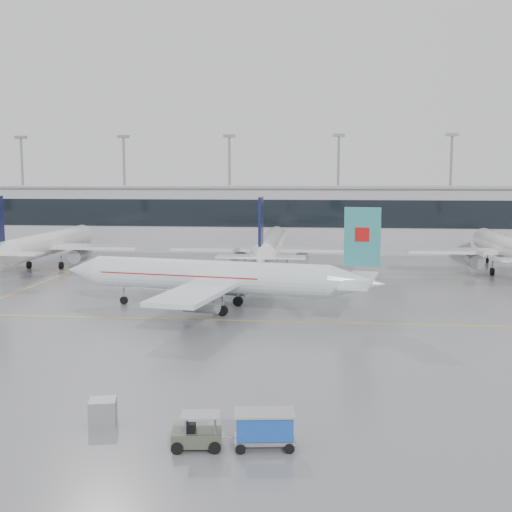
# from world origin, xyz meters

# --- Properties ---
(ground) EXTENTS (320.00, 320.00, 0.00)m
(ground) POSITION_xyz_m (0.00, 0.00, 0.00)
(ground) COLOR slate
(ground) RESTS_ON ground
(taxi_line_main) EXTENTS (120.00, 0.25, 0.01)m
(taxi_line_main) POSITION_xyz_m (0.00, 0.00, 0.01)
(taxi_line_main) COLOR gold
(taxi_line_main) RESTS_ON ground
(taxi_line_north) EXTENTS (120.00, 0.25, 0.01)m
(taxi_line_north) POSITION_xyz_m (0.00, 30.00, 0.01)
(taxi_line_north) COLOR gold
(taxi_line_north) RESTS_ON ground
(taxi_line_cross) EXTENTS (0.25, 60.00, 0.01)m
(taxi_line_cross) POSITION_xyz_m (-30.00, 15.00, 0.01)
(taxi_line_cross) COLOR gold
(taxi_line_cross) RESTS_ON ground
(terminal) EXTENTS (180.00, 15.00, 12.00)m
(terminal) POSITION_xyz_m (0.00, 62.00, 6.00)
(terminal) COLOR #A6A6AA
(terminal) RESTS_ON ground
(terminal_glass) EXTENTS (180.00, 0.20, 5.00)m
(terminal_glass) POSITION_xyz_m (0.00, 54.45, 7.50)
(terminal_glass) COLOR black
(terminal_glass) RESTS_ON ground
(terminal_roof) EXTENTS (182.00, 16.00, 0.40)m
(terminal_roof) POSITION_xyz_m (0.00, 62.00, 12.20)
(terminal_roof) COLOR gray
(terminal_roof) RESTS_ON ground
(light_masts) EXTENTS (156.40, 1.00, 22.60)m
(light_masts) POSITION_xyz_m (0.00, 68.00, 13.34)
(light_masts) COLOR gray
(light_masts) RESTS_ON ground
(air_canada_jet) EXTENTS (35.95, 28.95, 11.27)m
(air_canada_jet) POSITION_xyz_m (-3.17, 4.68, 3.57)
(air_canada_jet) COLOR silver
(air_canada_jet) RESTS_ON ground
(parked_jet_b) EXTENTS (29.64, 36.96, 11.72)m
(parked_jet_b) POSITION_xyz_m (-35.00, 33.69, 3.71)
(parked_jet_b) COLOR white
(parked_jet_b) RESTS_ON ground
(parked_jet_c) EXTENTS (29.64, 36.96, 11.72)m
(parked_jet_c) POSITION_xyz_m (-0.00, 33.69, 3.71)
(parked_jet_c) COLOR white
(parked_jet_c) RESTS_ON ground
(parked_jet_d) EXTENTS (29.64, 36.96, 11.72)m
(parked_jet_d) POSITION_xyz_m (35.00, 33.69, 3.71)
(parked_jet_d) COLOR white
(parked_jet_d) RESTS_ON ground
(baggage_tug) EXTENTS (3.99, 1.95, 1.90)m
(baggage_tug) POSITION_xyz_m (1.04, -30.23, 0.67)
(baggage_tug) COLOR #42483A
(baggage_tug) RESTS_ON ground
(baggage_cart) EXTENTS (3.39, 2.17, 1.97)m
(baggage_cart) POSITION_xyz_m (4.61, -29.76, 1.15)
(baggage_cart) COLOR gray
(baggage_cart) RESTS_ON ground
(gse_unit) EXTENTS (1.79, 1.71, 1.52)m
(gse_unit) POSITION_xyz_m (-5.00, -27.59, 0.76)
(gse_unit) COLOR gray
(gse_unit) RESTS_ON ground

